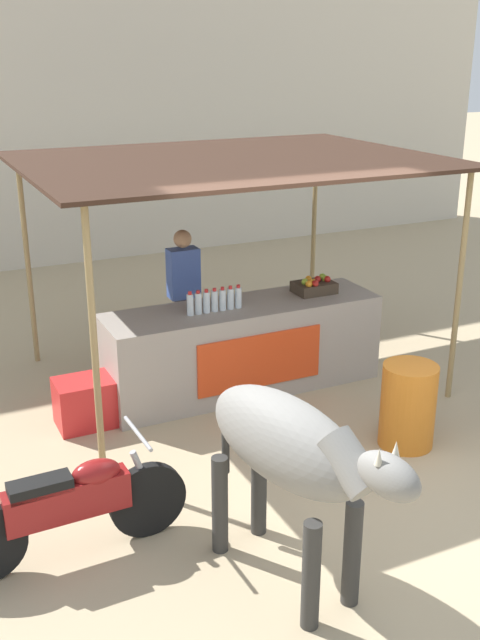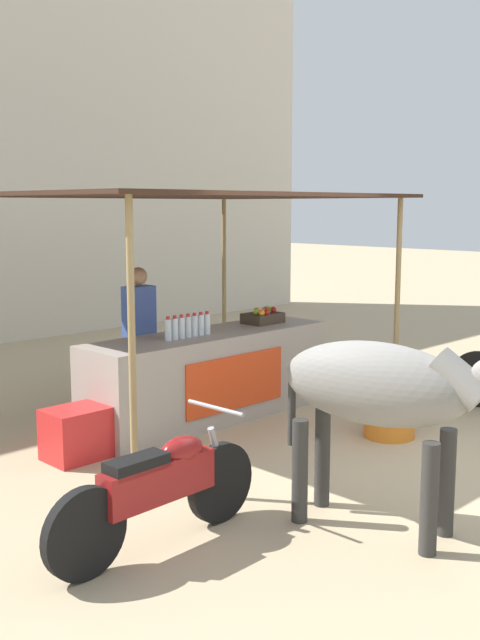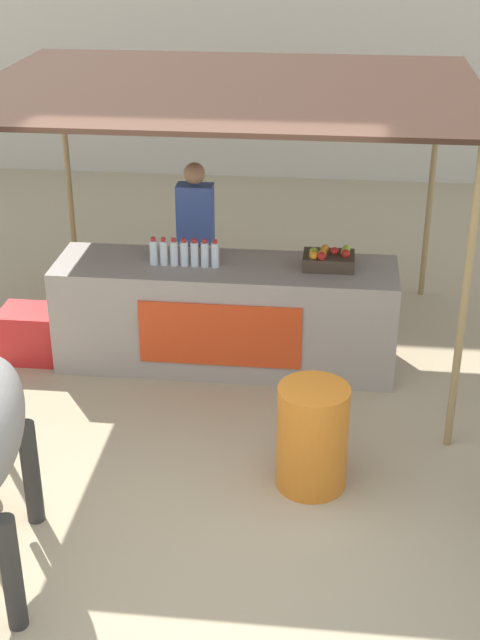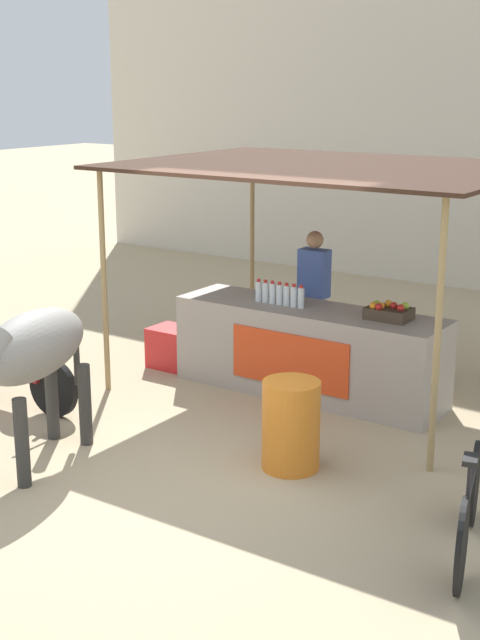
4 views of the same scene
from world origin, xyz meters
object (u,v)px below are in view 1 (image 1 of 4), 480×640
fruit_crate (314,286)px  vendor_behind_counter (184,300)px  water_barrel (408,405)px  motorcycle_parked (71,505)px  cow (291,450)px  stall_counter (243,347)px  cooler_box (87,402)px

fruit_crate → vendor_behind_counter: bearing=151.0°
water_barrel → motorcycle_parked: 3.22m
cow → fruit_crate: bearing=56.8°
stall_counter → motorcycle_parked: stall_counter is taller
motorcycle_parked → vendor_behind_counter: bearing=54.8°
stall_counter → water_barrel: 1.96m
fruit_crate → cow: (-1.98, -3.02, -0.00)m
water_barrel → cooler_box: bearing=147.2°
stall_counter → vendor_behind_counter: 0.92m
water_barrel → cow: size_ratio=0.43×
stall_counter → water_barrel: (0.84, -1.77, -0.08)m
vendor_behind_counter → water_barrel: bearing=-64.1°
cow → motorcycle_parked: (-1.28, 0.91, -0.60)m
vendor_behind_counter → water_barrel: (1.22, -2.52, -0.45)m
cooler_box → vendor_behind_counter: bearing=31.7°
motorcycle_parked → water_barrel: bearing=5.3°
stall_counter → cooler_box: (-1.75, -0.10, -0.24)m
fruit_crate → vendor_behind_counter: (-1.27, 0.70, -0.19)m
vendor_behind_counter → motorcycle_parked: 3.47m
fruit_crate → cooler_box: size_ratio=0.73×
cooler_box → cow: (0.67, -2.87, 0.79)m
fruit_crate → vendor_behind_counter: size_ratio=0.27×
vendor_behind_counter → water_barrel: vendor_behind_counter is taller
vendor_behind_counter → cooler_box: (-1.37, -0.85, -0.61)m
cooler_box → cow: size_ratio=0.32×
vendor_behind_counter → cow: bearing=-100.7°
cow → motorcycle_parked: bearing=144.8°
fruit_crate → motorcycle_parked: bearing=-147.1°
fruit_crate → water_barrel: bearing=-91.6°
fruit_crate → cooler_box: bearing=-176.9°
water_barrel → cow: 2.36m
fruit_crate → cow: bearing=-123.2°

